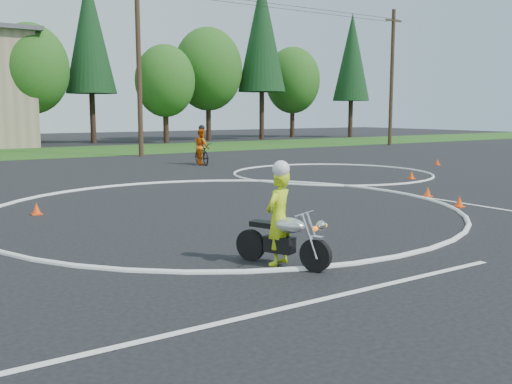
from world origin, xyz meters
TOP-DOWN VIEW (x-y plane):
  - ground at (0.00, 0.00)m, footprint 120.00×120.00m
  - grass_strip at (0.00, 27.00)m, footprint 120.00×10.00m
  - course_markings at (2.17, 4.35)m, footprint 19.05×19.05m
  - primary_motorcycle at (-1.95, -2.33)m, footprint 0.86×1.68m
  - rider_primary_grp at (-1.97, -2.20)m, footprint 0.68×0.57m
  - rider_second_grp at (5.50, 14.59)m, footprint 1.04×2.07m
  - traffic_cones at (6.66, 3.17)m, footprint 20.91×10.65m
  - treeline at (14.78, 34.61)m, footprint 38.20×8.10m
  - utility_poles at (5.00, 21.00)m, footprint 41.60×1.12m

SIDE VIEW (x-z plane):
  - ground at x=0.00m, z-range 0.00..0.00m
  - course_markings at x=2.17m, z-range -0.05..0.07m
  - grass_strip at x=0.00m, z-range 0.00..0.02m
  - traffic_cones at x=6.66m, z-range -0.01..0.29m
  - primary_motorcycle at x=-1.95m, z-range -0.01..0.92m
  - rider_second_grp at x=5.50m, z-range -0.28..1.62m
  - rider_primary_grp at x=-1.97m, z-range -0.03..1.71m
  - utility_poles at x=5.00m, z-range 0.20..10.20m
  - treeline at x=14.78m, z-range -0.64..13.88m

